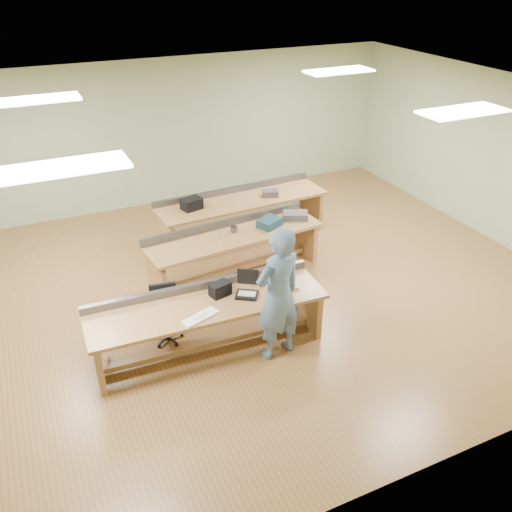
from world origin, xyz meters
name	(u,v)px	position (x,y,z in m)	size (l,w,h in m)	color
floor	(244,289)	(0.00, 0.00, 0.00)	(10.00, 10.00, 0.00)	olive
ceiling	(241,103)	(0.00, 0.00, 3.00)	(10.00, 10.00, 0.00)	silver
wall_back	(166,133)	(0.00, 4.00, 1.50)	(10.00, 0.04, 3.00)	#9EB085
wall_front	(419,369)	(0.00, -4.00, 1.50)	(10.00, 0.04, 3.00)	#9EB085
wall_right	(494,158)	(5.00, 0.00, 1.50)	(0.04, 8.00, 3.00)	#9EB085
fluor_panels	(241,105)	(0.00, 0.00, 2.97)	(6.20, 3.50, 0.03)	white
workbench_front	(208,314)	(-1.02, -1.15, 0.56)	(3.21, 0.98, 0.86)	#9D6842
workbench_mid	(234,244)	(0.07, 0.55, 0.56)	(3.05, 1.07, 0.86)	#9D6842
workbench_back	(242,208)	(0.76, 1.81, 0.56)	(3.29, 1.02, 0.86)	#9D6842
person	(278,295)	(-0.22, -1.64, 0.95)	(0.69, 0.45, 1.89)	#667BA7
laptop_base	(247,295)	(-0.48, -1.23, 0.77)	(0.29, 0.24, 0.03)	black
laptop_screen	(248,277)	(-0.42, -1.13, 0.98)	(0.29, 0.01, 0.23)	black
keyboard	(200,317)	(-1.22, -1.44, 0.76)	(0.50, 0.17, 0.03)	white
trackball_mouse	(295,286)	(0.20, -1.32, 0.78)	(0.12, 0.15, 0.06)	white
camera_bag	(220,289)	(-0.80, -1.05, 0.84)	(0.27, 0.18, 0.19)	black
task_chair	(166,320)	(-1.48, -0.70, 0.30)	(0.51, 0.51, 0.82)	black
parts_bin_teal	(270,223)	(0.72, 0.55, 0.82)	(0.38, 0.28, 0.13)	#143444
parts_bin_grey	(295,215)	(1.26, 0.63, 0.81)	(0.42, 0.27, 0.12)	#3A3A3D
mug	(234,229)	(0.09, 0.60, 0.80)	(0.12, 0.12, 0.10)	#3A3A3D
drinks_can	(218,236)	(-0.23, 0.47, 0.81)	(0.07, 0.07, 0.12)	silver
storage_box_back	(192,204)	(-0.24, 1.76, 0.85)	(0.35, 0.25, 0.20)	black
tray_back	(271,193)	(1.30, 1.70, 0.81)	(0.28, 0.21, 0.11)	#3A3A3D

